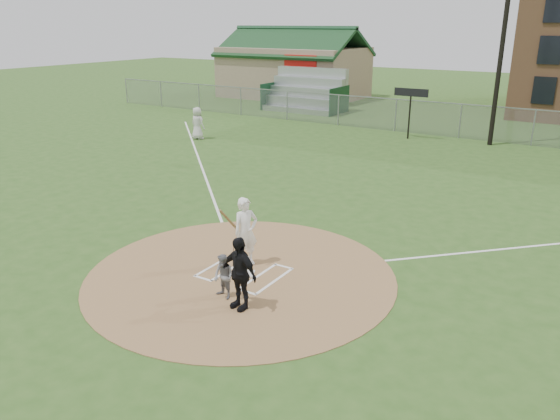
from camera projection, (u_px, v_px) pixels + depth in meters
The scene contains 14 objects.
ground at pixel (241, 275), 14.90m from camera, with size 140.00×140.00×0.00m, color #2E511C.
dirt_circle at pixel (241, 275), 14.90m from camera, with size 8.40×8.40×0.02m, color #9C7449.
home_plate at pixel (246, 273), 14.92m from camera, with size 0.42×0.42×0.03m, color silver.
foul_line_third at pixel (200, 163), 26.63m from camera, with size 0.10×24.00×0.01m, color white.
catcher at pixel (224, 277), 13.46m from camera, with size 0.56×0.44×1.15m, color gray.
umpire at pixel (239, 273), 12.89m from camera, with size 1.07×0.44×1.82m, color black.
ondeck_player at pixel (198, 123), 31.91m from camera, with size 0.91×0.59×1.86m, color silver.
batters_boxes at pixel (244, 272), 15.01m from camera, with size 2.08×1.88×0.01m.
batter_at_plate at pixel (246, 232), 15.20m from camera, with size 0.78×1.13×1.98m.
outfield_fence at pixel (460, 121), 32.17m from camera, with size 56.08×0.08×2.03m.
bleachers at pixel (304, 90), 41.88m from camera, with size 6.08×3.20×3.20m.
clubhouse at pixel (294, 70), 49.57m from camera, with size 12.20×8.71×6.23m.
light_pole at pixel (505, 21), 28.53m from camera, with size 1.20×0.30×12.22m.
scoreboard_sign at pixel (411, 98), 31.54m from camera, with size 2.00×0.10×2.93m.
Camera 1 is at (8.09, -10.86, 6.55)m, focal length 35.00 mm.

